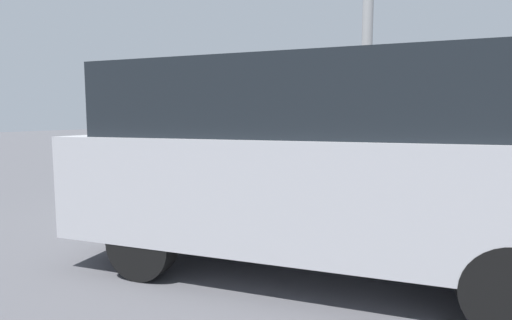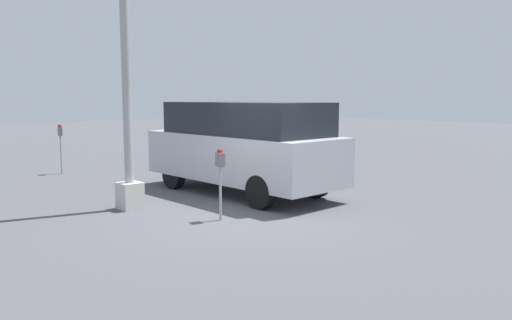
% 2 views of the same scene
% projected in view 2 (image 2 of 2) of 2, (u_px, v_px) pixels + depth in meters
% --- Properties ---
extents(ground_plane, '(80.00, 80.00, 0.00)m').
position_uv_depth(ground_plane, '(246.00, 214.00, 9.84)').
color(ground_plane, '#4C4C51').
extents(parking_meter_near, '(0.22, 0.15, 1.35)m').
position_uv_depth(parking_meter_near, '(220.00, 168.00, 9.22)').
color(parking_meter_near, '#9E9EA3').
rests_on(parking_meter_near, ground).
extents(parking_meter_far, '(0.22, 0.15, 1.49)m').
position_uv_depth(parking_meter_far, '(60.00, 137.00, 14.88)').
color(parking_meter_far, '#9E9EA3').
rests_on(parking_meter_far, ground).
extents(lamp_post, '(0.44, 0.44, 5.95)m').
position_uv_depth(lamp_post, '(127.00, 107.00, 10.03)').
color(lamp_post, beige).
rests_on(lamp_post, ground).
extents(parked_van, '(5.16, 1.98, 2.17)m').
position_uv_depth(parked_van, '(242.00, 144.00, 11.85)').
color(parked_van, '#B2B2B7').
rests_on(parked_van, ground).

